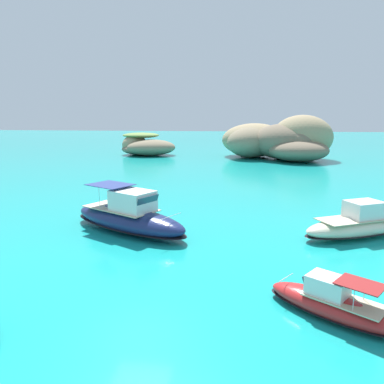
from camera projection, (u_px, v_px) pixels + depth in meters
ground_plane at (138, 331)px, 15.21m from camera, size 400.00×400.00×0.00m
islet_large at (279, 141)px, 75.83m from camera, size 25.57×22.42×8.96m
islet_small at (145, 146)px, 83.09m from camera, size 15.28×13.55×4.96m
motorboat_red at (333, 304)px, 16.22m from camera, size 6.03×5.11×1.93m
motorboat_cream at (358, 225)px, 26.99m from camera, size 9.26×6.42×2.65m
motorboat_navy at (129, 217)px, 28.18m from camera, size 11.35×8.31×3.48m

